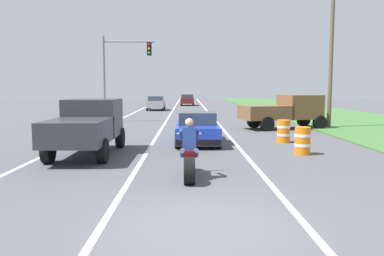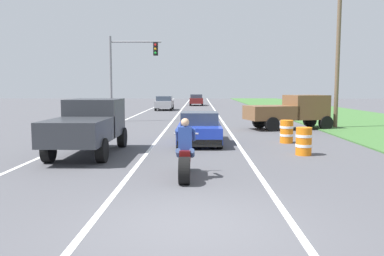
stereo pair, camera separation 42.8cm
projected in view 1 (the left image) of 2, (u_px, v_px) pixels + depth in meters
The scene contains 15 objects.
ground_plane at pixel (204, 225), 6.96m from camera, with size 160.00×160.00×0.00m, color #4C4C51.
lane_stripe_left_solid at pixel (112, 123), 26.78m from camera, with size 0.14×120.00×0.01m, color white.
lane_stripe_right_solid at pixel (218, 123), 26.87m from camera, with size 0.14×120.00×0.01m, color white.
lane_stripe_centre_dashed at pixel (165, 123), 26.83m from camera, with size 0.14×120.00×0.01m, color white.
grass_verge_right at pixel (365, 123), 27.00m from camera, with size 10.00×120.00×0.06m, color #3D6B33.
motorcycle_with_rider at pixel (189, 157), 10.45m from camera, with size 0.70×2.21×1.62m.
sports_car_blue at pixel (197, 129), 17.17m from camera, with size 1.84×4.30×1.37m.
pickup_truck_left_lane_dark_grey at pixel (87, 124), 14.16m from camera, with size 2.02×4.80×1.98m.
pickup_truck_right_shoulder_brown at pixel (286, 110), 23.13m from camera, with size 5.14×3.14×1.98m.
traffic_light_mast_near at pixel (119, 66), 27.62m from camera, with size 3.68×0.34×6.00m.
utility_pole_roadside at pixel (331, 65), 23.42m from camera, with size 0.24×0.24×7.48m, color brown.
construction_barrel_nearest at pixel (303, 141), 14.27m from camera, with size 0.58×0.58×1.00m.
construction_barrel_mid at pixel (283, 131), 17.38m from camera, with size 0.58×0.58×1.00m.
distant_car_far_ahead at pixel (156, 103), 42.18m from camera, with size 1.80×4.00×1.50m.
distant_car_further_ahead at pixel (187, 100), 53.20m from camera, with size 1.80×4.00×1.50m.
Camera 1 is at (-0.29, -6.74, 2.42)m, focal length 36.94 mm.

